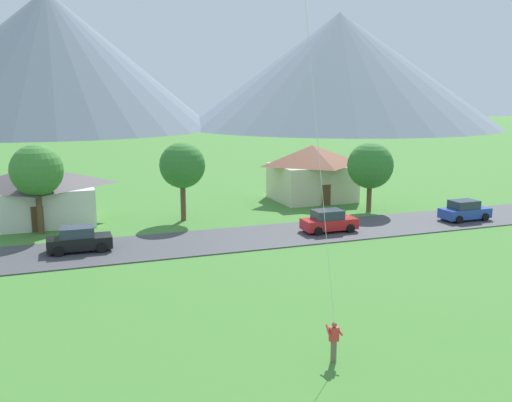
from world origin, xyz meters
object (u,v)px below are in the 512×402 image
object	(u,v)px
parked_car_blue_west_end	(465,211)
parked_car_black_mid_east	(79,240)
house_leftmost	(312,172)
parked_car_red_mid_west	(329,221)
tree_near_left	(37,171)
tree_center	(182,166)
tree_left_of_center	(370,166)
house_left_center	(37,194)

from	to	relation	value
parked_car_blue_west_end	parked_car_black_mid_east	distance (m)	30.87
house_leftmost	parked_car_red_mid_west	size ratio (longest dim) A/B	1.87
tree_near_left	tree_center	distance (m)	11.28
tree_left_of_center	tree_center	size ratio (longest dim) A/B	0.95
house_left_center	tree_center	distance (m)	12.16
house_leftmost	parked_car_blue_west_end	bearing A→B (deg)	-58.95
tree_near_left	parked_car_red_mid_west	xyz separation A→B (m)	(20.81, -7.15, -3.97)
tree_center	parked_car_blue_west_end	distance (m)	23.88
tree_center	parked_car_blue_west_end	size ratio (longest dim) A/B	1.55
tree_left_of_center	parked_car_red_mid_west	bearing A→B (deg)	-140.44
parked_car_blue_west_end	parked_car_red_mid_west	bearing A→B (deg)	178.33
parked_car_red_mid_west	parked_car_black_mid_east	distance (m)	18.36
house_leftmost	tree_near_left	world-z (taller)	tree_near_left
tree_left_of_center	tree_center	bearing A→B (deg)	172.91
house_left_center	tree_center	world-z (taller)	tree_center
tree_center	parked_car_red_mid_west	size ratio (longest dim) A/B	1.56
house_leftmost	tree_left_of_center	xyz separation A→B (m)	(2.46, -6.87, 1.30)
house_left_center	tree_left_of_center	size ratio (longest dim) A/B	1.52
tree_left_of_center	parked_car_black_mid_east	xyz separation A→B (m)	(-25.43, -5.06, -3.28)
house_left_center	parked_car_blue_west_end	world-z (taller)	house_left_center
house_leftmost	parked_car_black_mid_east	size ratio (longest dim) A/B	1.87
tree_left_of_center	parked_car_blue_west_end	world-z (taller)	tree_left_of_center
tree_center	parked_car_black_mid_east	bearing A→B (deg)	-140.93
house_leftmost	tree_center	xyz separation A→B (m)	(-14.19, -4.79, 1.79)
house_leftmost	parked_car_blue_west_end	distance (m)	15.40
house_left_center	tree_left_of_center	world-z (taller)	tree_left_of_center
parked_car_black_mid_east	tree_left_of_center	bearing A→B (deg)	11.25
tree_near_left	tree_center	size ratio (longest dim) A/B	1.04
house_leftmost	house_left_center	size ratio (longest dim) A/B	0.83
tree_left_of_center	tree_center	xyz separation A→B (m)	(-16.65, 2.07, 0.49)
tree_near_left	tree_left_of_center	distance (m)	27.94
house_left_center	parked_car_black_mid_east	bearing A→B (deg)	-75.77
house_leftmost	parked_car_black_mid_east	world-z (taller)	house_leftmost
tree_left_of_center	parked_car_red_mid_west	distance (m)	9.76
parked_car_red_mid_west	parked_car_black_mid_east	bearing A→B (deg)	177.50
tree_left_of_center	tree_near_left	bearing A→B (deg)	177.35
house_left_center	parked_car_blue_west_end	size ratio (longest dim) A/B	2.24
tree_center	parked_car_blue_west_end	world-z (taller)	tree_center
house_left_center	parked_car_black_mid_east	xyz separation A→B (m)	(2.68, -10.56, -1.55)
tree_center	parked_car_black_mid_east	xyz separation A→B (m)	(-8.78, -7.13, -3.77)
house_leftmost	parked_car_blue_west_end	size ratio (longest dim) A/B	1.86
house_leftmost	parked_car_black_mid_east	xyz separation A→B (m)	(-22.97, -11.92, -1.97)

